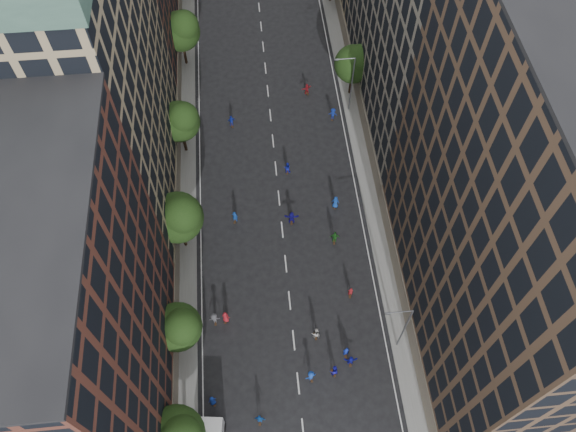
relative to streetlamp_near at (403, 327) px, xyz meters
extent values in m
plane|color=black|center=(-10.37, 28.00, -5.17)|extent=(240.00, 240.00, 0.00)
cube|color=slate|center=(-22.37, 35.50, -5.09)|extent=(4.00, 105.00, 0.15)
cube|color=slate|center=(1.63, 35.50, -5.09)|extent=(4.00, 105.00, 0.15)
cube|color=#572C21|center=(-29.37, -1.00, 9.83)|extent=(14.00, 22.00, 30.00)
cube|color=#988663|center=(-29.37, 23.00, 11.83)|extent=(14.00, 26.00, 34.00)
cube|color=#4E3929|center=(8.63, 3.00, 12.83)|extent=(14.00, 30.00, 36.00)
cube|color=#6F685C|center=(8.63, 32.00, 11.33)|extent=(14.00, 28.00, 33.00)
cylinder|color=black|center=(-21.57, 2.00, -3.32)|extent=(0.36, 0.36, 3.70)
sphere|color=black|center=(-21.57, 2.00, 0.04)|extent=(4.80, 4.80, 4.80)
sphere|color=black|center=(-20.97, 1.52, 1.24)|extent=(3.60, 3.60, 3.60)
cylinder|color=black|center=(-21.57, 14.00, -3.06)|extent=(0.36, 0.36, 4.22)
sphere|color=black|center=(-21.57, 14.00, 0.78)|extent=(5.60, 5.60, 5.60)
sphere|color=black|center=(-20.87, 13.44, 2.18)|extent=(4.20, 4.20, 4.20)
cylinder|color=black|center=(-21.57, 28.00, -3.23)|extent=(0.36, 0.36, 3.87)
sphere|color=black|center=(-21.57, 28.00, 0.29)|extent=(5.00, 5.00, 5.00)
sphere|color=black|center=(-20.94, 27.50, 1.54)|extent=(3.75, 3.75, 3.75)
cylinder|color=black|center=(-21.57, 44.00, -3.14)|extent=(0.36, 0.36, 4.05)
sphere|color=black|center=(-21.57, 44.00, 0.54)|extent=(5.40, 5.40, 5.40)
sphere|color=black|center=(-20.89, 43.46, 1.89)|extent=(4.05, 4.05, 4.05)
cylinder|color=black|center=(0.83, 36.00, -3.30)|extent=(0.36, 0.36, 3.74)
sphere|color=black|center=(0.83, 36.00, 0.10)|extent=(5.00, 5.00, 5.00)
sphere|color=black|center=(1.46, 35.50, 1.35)|extent=(3.75, 3.75, 3.75)
cylinder|color=#595B60|center=(0.23, 0.00, -0.67)|extent=(0.18, 0.18, 9.00)
cylinder|color=#595B60|center=(-0.97, 0.00, 3.83)|extent=(2.40, 0.12, 0.12)
cube|color=#595B60|center=(-2.07, 0.00, 3.78)|extent=(0.50, 0.22, 0.15)
cylinder|color=#595B60|center=(0.23, 33.00, -0.67)|extent=(0.18, 0.18, 9.00)
cylinder|color=#595B60|center=(-0.97, 33.00, 3.83)|extent=(2.40, 0.12, 0.12)
cube|color=#595B60|center=(-2.07, 33.00, 3.78)|extent=(0.50, 0.22, 0.15)
cylinder|color=black|center=(-20.01, -6.37, -4.76)|extent=(0.37, 0.85, 0.82)
cylinder|color=black|center=(-17.86, -6.64, -4.76)|extent=(0.37, 0.85, 0.82)
imported|color=#122F99|center=(-18.87, -4.11, -4.36)|extent=(0.93, 0.79, 1.61)
imported|color=#152AAC|center=(-5.24, -0.54, -4.28)|extent=(0.68, 0.47, 1.78)
imported|color=#1A15B1|center=(-6.74, -2.34, -4.24)|extent=(1.07, 0.95, 1.85)
imported|color=#163FB3|center=(-9.08, -2.66, -4.31)|extent=(1.26, 0.97, 1.72)
imported|color=#144FA7|center=(-14.39, -6.30, -4.26)|extent=(1.14, 0.66, 1.82)
imported|color=#1416A3|center=(-4.89, -1.44, -4.40)|extent=(1.44, 0.51, 1.53)
imported|color=#AA1C26|center=(-17.29, 4.37, -4.28)|extent=(1.00, 0.82, 1.77)
imported|color=maroon|center=(-3.75, 6.03, -4.40)|extent=(0.60, 0.43, 1.54)
imported|color=beige|center=(-8.07, 1.69, -4.24)|extent=(0.96, 0.78, 1.85)
imported|color=#48484D|center=(-18.45, 4.27, -4.28)|extent=(1.18, 0.72, 1.78)
imported|color=#1E611D|center=(-4.53, 12.82, -4.21)|extent=(1.18, 0.63, 1.92)
imported|color=#181190|center=(-9.18, 15.94, -4.22)|extent=(1.80, 0.74, 1.89)
imported|color=#1542AB|center=(-3.77, 17.63, -4.26)|extent=(1.03, 0.83, 1.82)
imported|color=#123B95|center=(-15.77, 16.73, -4.25)|extent=(0.78, 0.64, 1.84)
imported|color=#161FB3|center=(-8.99, 23.32, -4.32)|extent=(0.95, 0.81, 1.70)
imported|color=navy|center=(-2.15, 31.59, -4.28)|extent=(1.29, 0.96, 1.79)
imported|color=#162BB4|center=(-15.56, 31.62, -4.30)|extent=(1.09, 0.65, 1.74)
imported|color=#AA1C26|center=(-5.07, 36.53, -4.37)|extent=(1.55, 1.00, 1.60)
camera|label=1|loc=(-12.87, -18.63, 51.16)|focal=35.00mm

